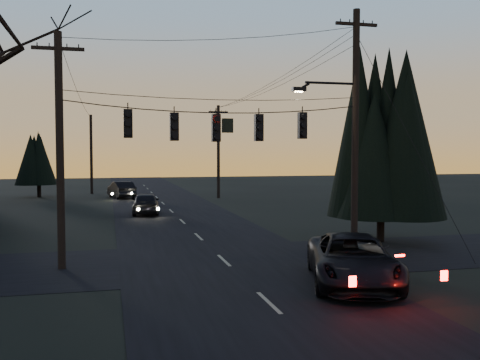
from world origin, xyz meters
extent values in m
plane|color=black|center=(0.00, 0.00, 0.00)|extent=(160.00, 160.00, 0.00)
cube|color=black|center=(0.00, 20.00, 0.01)|extent=(8.00, 120.00, 0.02)
cube|color=black|center=(0.00, 10.00, 0.01)|extent=(60.00, 7.00, 0.02)
cylinder|color=black|center=(-0.25, 10.00, 6.10)|extent=(11.50, 0.04, 0.04)
cylinder|color=black|center=(8.13, 12.60, 0.80)|extent=(0.36, 0.36, 1.60)
cone|color=black|center=(8.13, 12.60, 4.91)|extent=(4.08, 4.08, 7.42)
cylinder|color=black|center=(-10.68, 42.92, 0.80)|extent=(0.36, 0.36, 1.60)
cone|color=black|center=(-10.68, 42.92, 3.38)|extent=(3.20, 3.20, 4.36)
imported|color=black|center=(3.20, 5.37, 0.78)|extent=(4.16, 6.13, 1.56)
imported|color=black|center=(-1.89, 26.44, 0.75)|extent=(2.09, 4.50, 1.49)
imported|color=black|center=(-3.20, 40.03, 0.76)|extent=(2.62, 4.85, 1.52)
camera|label=1|loc=(-4.31, -10.12, 4.23)|focal=40.00mm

